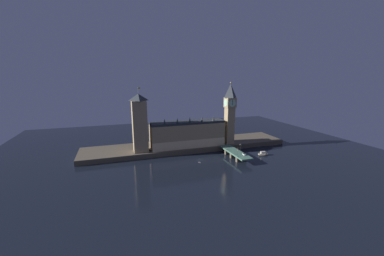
# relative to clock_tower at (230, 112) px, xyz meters

# --- Properties ---
(ground_plane) EXTENTS (400.00, 400.00, 0.00)m
(ground_plane) POSITION_rel_clock_tower_xyz_m (-44.00, -25.85, -40.41)
(ground_plane) COLOR black
(embankment) EXTENTS (220.00, 42.00, 5.21)m
(embankment) POSITION_rel_clock_tower_xyz_m (-44.00, 13.15, -37.80)
(embankment) COLOR brown
(embankment) RESTS_ON ground_plane
(parliament_hall) EXTENTS (77.06, 18.63, 32.39)m
(parliament_hall) POSITION_rel_clock_tower_xyz_m (-46.40, 3.79, -21.76)
(parliament_hall) COLOR tan
(parliament_hall) RESTS_ON embankment
(clock_tower) EXTENTS (10.76, 10.87, 66.49)m
(clock_tower) POSITION_rel_clock_tower_xyz_m (0.00, 0.00, 0.00)
(clock_tower) COLOR tan
(clock_tower) RESTS_ON embankment
(victoria_tower) EXTENTS (13.74, 13.74, 62.37)m
(victoria_tower) POSITION_rel_clock_tower_xyz_m (-95.19, 2.39, -6.90)
(victoria_tower) COLOR tan
(victoria_tower) RESTS_ON embankment
(bridge) EXTENTS (11.59, 46.00, 6.33)m
(bridge) POSITION_rel_clock_tower_xyz_m (-8.99, -30.85, -36.00)
(bridge) COLOR #4C7560
(bridge) RESTS_ON ground_plane
(car_southbound_lead) EXTENTS (1.88, 3.87, 1.47)m
(car_southbound_lead) POSITION_rel_clock_tower_xyz_m (-6.44, -43.09, -33.40)
(car_southbound_lead) COLOR white
(car_southbound_lead) RESTS_ON bridge
(pedestrian_near_rail) EXTENTS (0.38, 0.38, 1.57)m
(pedestrian_near_rail) POSITION_rel_clock_tower_xyz_m (-14.08, -38.11, -33.26)
(pedestrian_near_rail) COLOR black
(pedestrian_near_rail) RESTS_ON bridge
(pedestrian_mid_walk) EXTENTS (0.38, 0.38, 1.86)m
(pedestrian_mid_walk) POSITION_rel_clock_tower_xyz_m (-3.89, -26.46, -33.09)
(pedestrian_mid_walk) COLOR black
(pedestrian_mid_walk) RESTS_ON bridge
(pedestrian_far_rail) EXTENTS (0.38, 0.38, 1.72)m
(pedestrian_far_rail) POSITION_rel_clock_tower_xyz_m (-14.08, -23.15, -33.17)
(pedestrian_far_rail) COLOR black
(pedestrian_far_rail) RESTS_ON bridge
(street_lamp_near) EXTENTS (1.34, 0.60, 6.69)m
(street_lamp_near) POSITION_rel_clock_tower_xyz_m (-14.48, -45.57, -29.90)
(street_lamp_near) COLOR #2D3333
(street_lamp_near) RESTS_ON bridge
(street_lamp_mid) EXTENTS (1.34, 0.60, 6.68)m
(street_lamp_mid) POSITION_rel_clock_tower_xyz_m (-3.49, -30.85, -29.90)
(street_lamp_mid) COLOR #2D3333
(street_lamp_mid) RESTS_ON bridge
(street_lamp_far) EXTENTS (1.34, 0.60, 5.95)m
(street_lamp_far) POSITION_rel_clock_tower_xyz_m (-14.48, -16.13, -30.35)
(street_lamp_far) COLOR #2D3333
(street_lamp_far) RESTS_ON bridge
(boat_downstream) EXTENTS (11.16, 6.84, 4.01)m
(boat_downstream) POSITION_rel_clock_tower_xyz_m (20.78, -34.09, -38.94)
(boat_downstream) COLOR #B2A893
(boat_downstream) RESTS_ON ground_plane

